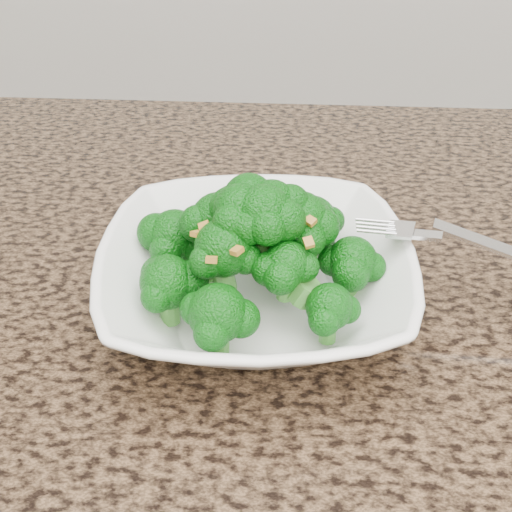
# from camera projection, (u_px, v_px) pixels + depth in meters

# --- Properties ---
(granite_counter) EXTENTS (1.64, 1.04, 0.03)m
(granite_counter) POSITION_uv_depth(u_px,v_px,m) (297.00, 423.00, 0.43)
(granite_counter) COLOR brown
(granite_counter) RESTS_ON cabinet
(bowl) EXTENTS (0.25, 0.25, 0.06)m
(bowl) POSITION_uv_depth(u_px,v_px,m) (256.00, 279.00, 0.49)
(bowl) COLOR white
(bowl) RESTS_ON granite_counter
(broccoli_pile) EXTENTS (0.21, 0.21, 0.07)m
(broccoli_pile) POSITION_uv_depth(u_px,v_px,m) (256.00, 204.00, 0.45)
(broccoli_pile) COLOR #0A5E0C
(broccoli_pile) RESTS_ON bowl
(garlic_topping) EXTENTS (0.12, 0.12, 0.01)m
(garlic_topping) POSITION_uv_depth(u_px,v_px,m) (256.00, 151.00, 0.42)
(garlic_topping) COLOR #B5822C
(garlic_topping) RESTS_ON broccoli_pile
(fork) EXTENTS (0.19, 0.08, 0.01)m
(fork) POSITION_uv_depth(u_px,v_px,m) (432.00, 236.00, 0.47)
(fork) COLOR silver
(fork) RESTS_ON bowl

